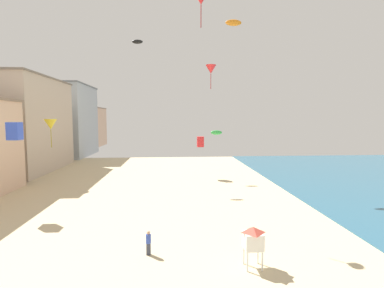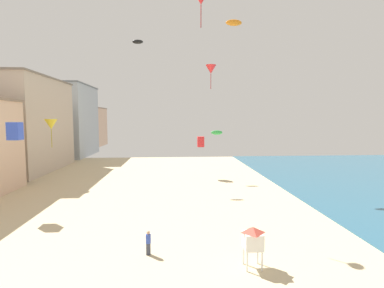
% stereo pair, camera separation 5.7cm
% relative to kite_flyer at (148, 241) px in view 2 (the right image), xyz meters
% --- Properties ---
extents(boardwalk_hotel_mid, '(16.61, 19.51, 16.17)m').
position_rel_kite_flyer_xyz_m(boardwalk_hotel_mid, '(-27.19, 33.06, 7.17)').
color(boardwalk_hotel_mid, '#C6B29E').
rests_on(boardwalk_hotel_mid, ground).
extents(boardwalk_hotel_far, '(16.99, 16.88, 17.29)m').
position_rel_kite_flyer_xyz_m(boardwalk_hotel_far, '(-27.19, 53.88, 7.73)').
color(boardwalk_hotel_far, '#ADB7C1').
rests_on(boardwalk_hotel_far, ground).
extents(boardwalk_hotel_distant, '(10.51, 21.75, 12.79)m').
position_rel_kite_flyer_xyz_m(boardwalk_hotel_distant, '(-27.19, 75.98, 5.48)').
color(boardwalk_hotel_distant, beige).
rests_on(boardwalk_hotel_distant, ground).
extents(kite_flyer, '(0.34, 0.34, 1.64)m').
position_rel_kite_flyer_xyz_m(kite_flyer, '(0.00, 0.00, 0.00)').
color(kite_flyer, '#383D4C').
rests_on(kite_flyer, ground).
extents(lifeguard_stand, '(1.10, 1.10, 2.55)m').
position_rel_kite_flyer_xyz_m(lifeguard_stand, '(6.48, -2.08, 0.92)').
color(lifeguard_stand, white).
rests_on(lifeguard_stand, ground).
extents(kite_blue_box, '(1.07, 1.07, 1.69)m').
position_rel_kite_flyer_xyz_m(kite_blue_box, '(-13.30, 9.67, 6.97)').
color(kite_blue_box, blue).
extents(kite_black_parafoil, '(1.51, 0.42, 0.59)m').
position_rel_kite_flyer_xyz_m(kite_black_parafoil, '(-3.27, 23.61, 19.03)').
color(kite_black_parafoil, black).
extents(kite_green_parafoil, '(1.66, 0.46, 0.64)m').
position_rel_kite_flyer_xyz_m(kite_green_parafoil, '(8.00, 22.81, 6.15)').
color(kite_green_parafoil, green).
extents(kite_orange_parafoil, '(2.12, 0.59, 0.83)m').
position_rel_kite_flyer_xyz_m(kite_orange_parafoil, '(9.69, 19.86, 20.70)').
color(kite_orange_parafoil, orange).
extents(kite_red_delta_2, '(0.85, 0.85, 1.94)m').
position_rel_kite_flyer_xyz_m(kite_red_delta_2, '(4.80, 5.11, 12.16)').
color(kite_red_delta_2, red).
extents(kite_yellow_delta, '(1.72, 1.72, 3.91)m').
position_rel_kite_flyer_xyz_m(kite_yellow_delta, '(-15.06, 22.06, 7.39)').
color(kite_yellow_delta, yellow).
extents(kite_red_box, '(1.01, 1.01, 1.59)m').
position_rel_kite_flyer_xyz_m(kite_red_box, '(5.89, 25.29, 4.61)').
color(kite_red_box, red).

